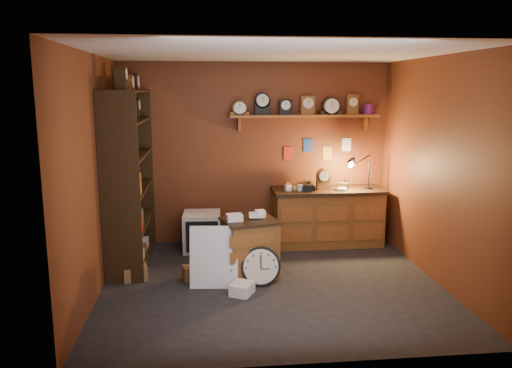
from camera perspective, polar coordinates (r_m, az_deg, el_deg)
The scene contains 11 objects.
floor at distance 6.14m, azimuth 1.75°, elevation -11.31°, with size 4.00×4.00×0.00m, color black.
room_shell at distance 5.83m, azimuth 2.14°, elevation 5.00°, with size 4.02×3.62×2.71m.
shelving_unit at distance 6.77m, azimuth -14.57°, elevation 1.48°, with size 0.47×1.60×2.58m.
workbench at distance 7.56m, azimuth 8.17°, elevation -3.35°, with size 1.66×0.66×1.36m.
low_cabinet at distance 6.21m, azimuth -0.70°, elevation -7.09°, with size 0.77×0.70×0.83m.
big_round_clock at distance 6.01m, azimuth 0.53°, elevation -9.40°, with size 0.47×0.16×0.48m.
white_panel at distance 6.08m, azimuth -4.80°, elevation -11.58°, with size 0.56×0.02×0.75m, color silver.
mini_fridge at distance 7.31m, azimuth -6.18°, elevation -5.41°, with size 0.55×0.57×0.55m.
floor_box_a at distance 6.41m, azimuth -13.65°, elevation -9.81°, with size 0.28×0.24×0.18m, color brown.
floor_box_b at distance 5.82m, azimuth -1.60°, elevation -11.87°, with size 0.22×0.27×0.13m, color white.
floor_box_c at distance 6.27m, azimuth -7.20°, elevation -10.05°, with size 0.24×0.20×0.18m, color brown.
Camera 1 is at (-0.79, -5.63, 2.31)m, focal length 35.00 mm.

